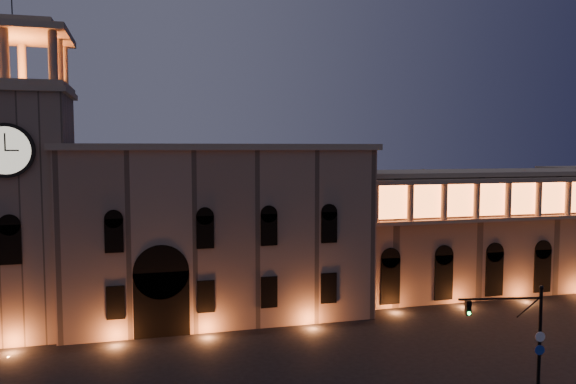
% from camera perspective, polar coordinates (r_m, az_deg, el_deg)
% --- Properties ---
extents(government_building, '(30.80, 12.80, 17.60)m').
position_cam_1_polar(government_building, '(58.30, -7.21, -3.86)').
color(government_building, '#90735E').
rests_on(government_building, ground).
extents(clock_tower, '(9.80, 9.80, 32.40)m').
position_cam_1_polar(clock_tower, '(57.39, -25.65, -0.65)').
color(clock_tower, '#90735E').
rests_on(clock_tower, ground).
extents(colonnade_wing, '(40.60, 11.50, 14.50)m').
position_cam_1_polar(colonnade_wing, '(73.14, 20.11, -3.54)').
color(colonnade_wing, '#8A6D58').
rests_on(colonnade_wing, ground).
extents(traffic_light, '(5.88, 1.39, 8.16)m').
position_cam_1_polar(traffic_light, '(41.60, 22.95, -13.95)').
color(traffic_light, black).
rests_on(traffic_light, ground).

